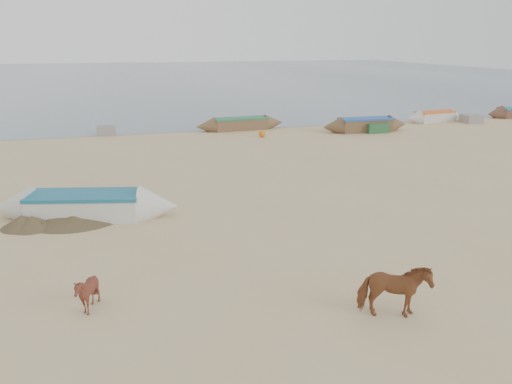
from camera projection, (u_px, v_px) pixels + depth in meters
ground at (296, 268)px, 13.64m from camera, size 140.00×140.00×0.00m
sea at (137, 76)px, 89.16m from camera, size 160.00×160.00×0.00m
cow_adult at (394, 291)px, 11.02m from camera, size 1.69×1.17×1.30m
calf_front at (87, 293)px, 11.31m from camera, size 1.11×1.07×0.94m
near_canoe at (86, 205)px, 17.43m from camera, size 6.62×2.95×0.87m
debris_pile at (75, 208)px, 17.71m from camera, size 4.56×4.56×0.54m
waterline_canoes at (217, 129)px, 32.68m from camera, size 58.60×4.72×0.93m
beach_clutter at (245, 131)px, 32.66m from camera, size 42.92×5.16×0.64m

